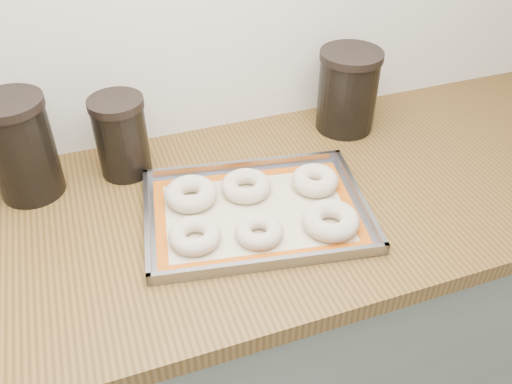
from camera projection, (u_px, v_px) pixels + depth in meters
name	position (u px, v px, depth m)	size (l,w,h in m)	color
cabinet	(233.00, 341.00, 1.45)	(3.00, 0.65, 0.86)	slate
countertop	(227.00, 214.00, 1.17)	(3.06, 0.68, 0.04)	brown
baking_tray	(256.00, 212.00, 1.14)	(0.51, 0.40, 0.03)	gray
baking_mat	(256.00, 213.00, 1.14)	(0.46, 0.36, 0.00)	#C6B793
bagel_front_left	(195.00, 236.00, 1.06)	(0.10, 0.10, 0.03)	beige
bagel_front_mid	(259.00, 231.00, 1.07)	(0.10, 0.10, 0.03)	beige
bagel_front_right	(331.00, 221.00, 1.09)	(0.11, 0.11, 0.04)	beige
bagel_back_left	(191.00, 194.00, 1.16)	(0.11, 0.11, 0.04)	beige
bagel_back_mid	(246.00, 186.00, 1.18)	(0.11, 0.11, 0.04)	beige
bagel_back_right	(315.00, 180.00, 1.19)	(0.10, 0.10, 0.04)	beige
canister_left	(21.00, 148.00, 1.13)	(0.14, 0.14, 0.23)	black
canister_mid	(121.00, 136.00, 1.20)	(0.12, 0.12, 0.19)	black
canister_right	(348.00, 91.00, 1.35)	(0.15, 0.15, 0.21)	black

